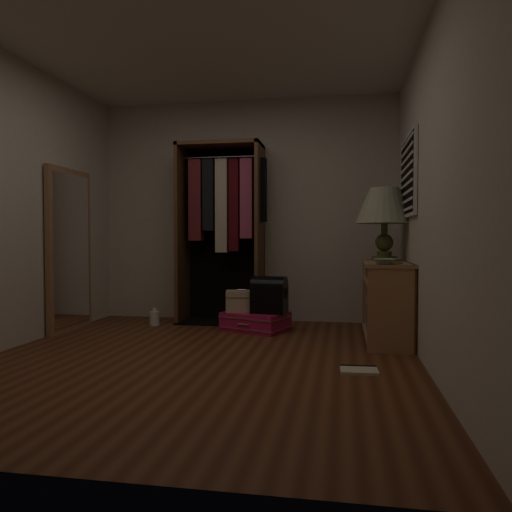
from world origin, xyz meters
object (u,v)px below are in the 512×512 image
object	(u,v)px
console_bookshelf	(386,299)
train_case	(242,301)
white_jug	(155,318)
open_wardrobe	(223,218)
black_bag	(269,294)
table_lamp	(385,207)
pink_suitcase	(255,321)
floor_mirror	(70,250)

from	to	relation	value
console_bookshelf	train_case	world-z (taller)	console_bookshelf
console_bookshelf	white_jug	size ratio (longest dim) A/B	5.85
open_wardrobe	white_jug	xyz separation A→B (m)	(-0.70, -0.33, -1.13)
train_case	white_jug	size ratio (longest dim) A/B	1.90
train_case	black_bag	xyz separation A→B (m)	(0.31, -0.06, 0.08)
table_lamp	black_bag	bearing A→B (deg)	-179.05
console_bookshelf	train_case	size ratio (longest dim) A/B	3.08
console_bookshelf	pink_suitcase	distance (m)	1.37
console_bookshelf	table_lamp	bearing A→B (deg)	89.69
open_wardrobe	table_lamp	size ratio (longest dim) A/B	2.83
floor_mirror	pink_suitcase	bearing A→B (deg)	9.35
table_lamp	open_wardrobe	bearing A→B (deg)	165.05
open_wardrobe	table_lamp	xyz separation A→B (m)	(1.77, -0.47, 0.07)
console_bookshelf	train_case	bearing A→B (deg)	168.38
floor_mirror	pink_suitcase	xyz separation A→B (m)	(1.93, 0.32, -0.75)
open_wardrobe	black_bag	distance (m)	1.14
open_wardrobe	pink_suitcase	size ratio (longest dim) A/B	2.67
console_bookshelf	table_lamp	world-z (taller)	table_lamp
console_bookshelf	floor_mirror	world-z (taller)	floor_mirror
floor_mirror	table_lamp	distance (m)	3.28
open_wardrobe	white_jug	size ratio (longest dim) A/B	10.71
open_wardrobe	floor_mirror	xyz separation A→B (m)	(-1.47, -0.77, -0.36)
black_bag	white_jug	world-z (taller)	black_bag
train_case	floor_mirror	bearing A→B (deg)	-179.49
console_bookshelf	open_wardrobe	size ratio (longest dim) A/B	0.55
train_case	table_lamp	bearing A→B (deg)	-11.61
console_bookshelf	table_lamp	size ratio (longest dim) A/B	1.55
pink_suitcase	black_bag	xyz separation A→B (m)	(0.15, -0.04, 0.30)
console_bookshelf	floor_mirror	xyz separation A→B (m)	(-3.24, -0.03, 0.45)
console_bookshelf	pink_suitcase	bearing A→B (deg)	167.74
console_bookshelf	open_wardrobe	distance (m)	2.08
pink_suitcase	train_case	xyz separation A→B (m)	(-0.15, 0.02, 0.21)
floor_mirror	white_jug	world-z (taller)	floor_mirror
floor_mirror	train_case	distance (m)	1.89
black_bag	white_jug	distance (m)	1.37
open_wardrobe	floor_mirror	world-z (taller)	open_wardrobe
pink_suitcase	train_case	bearing A→B (deg)	-164.91
pink_suitcase	white_jug	world-z (taller)	pink_suitcase
white_jug	floor_mirror	bearing A→B (deg)	-150.10
floor_mirror	train_case	bearing A→B (deg)	10.65
white_jug	console_bookshelf	bearing A→B (deg)	-9.30
floor_mirror	console_bookshelf	bearing A→B (deg)	0.60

